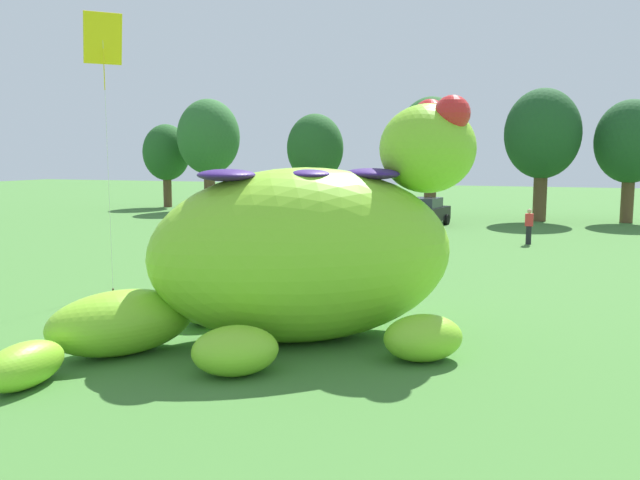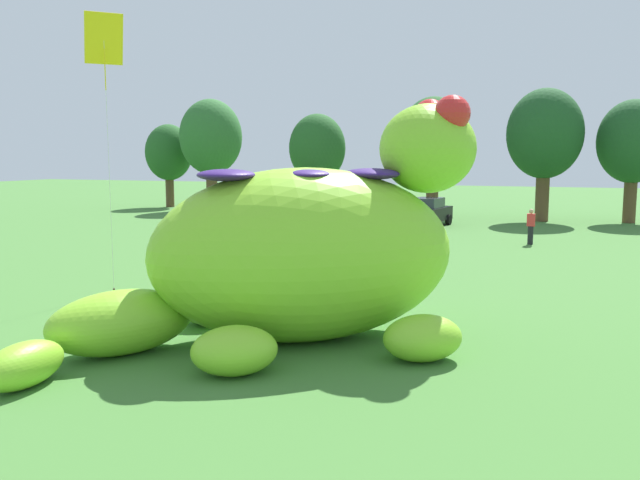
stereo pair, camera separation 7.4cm
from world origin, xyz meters
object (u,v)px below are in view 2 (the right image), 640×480
(car_white, at_px, (321,209))
(spectator_by_cars, at_px, (258,248))
(car_red, at_px, (373,210))
(tethered_flying_kite, at_px, (104,43))
(spectator_near_inflatable, at_px, (286,222))
(spectator_far_side, at_px, (396,238))
(spectator_mid_field, at_px, (531,227))
(car_black, at_px, (428,212))
(car_orange, at_px, (262,207))
(giant_inflatable_creature, at_px, (305,252))

(car_white, bearing_deg, spectator_by_cars, -77.27)
(car_red, bearing_deg, tethered_flying_kite, -94.86)
(spectator_near_inflatable, distance_m, spectator_far_side, 8.19)
(spectator_mid_field, xyz_separation_m, spectator_by_cars, (-9.16, -11.09, 0.00))
(car_black, bearing_deg, car_white, 179.17)
(spectator_far_side, bearing_deg, spectator_mid_field, 52.61)
(car_white, relative_size, spectator_by_cars, 2.48)
(car_orange, distance_m, spectator_far_side, 17.59)
(car_orange, bearing_deg, giant_inflatable_creature, -62.89)
(spectator_by_cars, bearing_deg, giant_inflatable_creature, -57.97)
(spectator_mid_field, bearing_deg, car_orange, 160.02)
(car_black, height_order, spectator_by_cars, car_black)
(car_white, relative_size, tethered_flying_kite, 0.50)
(car_orange, xyz_separation_m, spectator_mid_field, (17.11, -6.22, -0.01))
(car_white, bearing_deg, giant_inflatable_creature, -70.66)
(giant_inflatable_creature, relative_size, car_orange, 2.35)
(car_red, height_order, spectator_by_cars, car_red)
(car_white, height_order, car_black, same)
(spectator_mid_field, relative_size, tethered_flying_kite, 0.20)
(spectator_near_inflatable, bearing_deg, tethered_flying_kite, -89.06)
(car_red, relative_size, spectator_near_inflatable, 2.53)
(spectator_near_inflatable, height_order, tethered_flying_kite, tethered_flying_kite)
(giant_inflatable_creature, bearing_deg, car_red, 102.16)
(car_orange, xyz_separation_m, car_red, (7.43, 0.43, 0.00))
(giant_inflatable_creature, height_order, spectator_mid_field, giant_inflatable_creature)
(car_red, bearing_deg, car_white, -179.01)
(car_black, xyz_separation_m, spectator_by_cars, (-2.96, -17.58, -0.01))
(car_orange, distance_m, spectator_mid_field, 18.20)
(car_black, relative_size, tethered_flying_kite, 0.51)
(car_white, bearing_deg, tethered_flying_kite, -86.19)
(spectator_far_side, height_order, tethered_flying_kite, tethered_flying_kite)
(tethered_flying_kite, bearing_deg, spectator_by_cars, 64.62)
(car_red, xyz_separation_m, spectator_mid_field, (9.68, -6.65, -0.01))
(giant_inflatable_creature, bearing_deg, car_black, 94.63)
(car_white, distance_m, tethered_flying_kite, 23.90)
(spectator_by_cars, relative_size, tethered_flying_kite, 0.20)
(spectator_mid_field, relative_size, spectator_by_cars, 1.00)
(giant_inflatable_creature, xyz_separation_m, spectator_near_inflatable, (-7.74, 17.07, -1.21))
(giant_inflatable_creature, xyz_separation_m, car_black, (-2.08, 25.63, -1.20))
(car_white, distance_m, car_red, 3.48)
(car_red, height_order, car_black, same)
(car_orange, height_order, spectator_far_side, car_orange)
(car_red, height_order, spectator_far_side, car_red)
(tethered_flying_kite, bearing_deg, car_red, 85.14)
(giant_inflatable_creature, distance_m, car_orange, 28.52)
(car_red, distance_m, car_black, 3.49)
(car_black, xyz_separation_m, spectator_far_side, (1.19, -13.04, -0.01))
(giant_inflatable_creature, distance_m, spectator_near_inflatable, 18.78)
(giant_inflatable_creature, distance_m, car_black, 25.74)
(car_black, height_order, tethered_flying_kite, tethered_flying_kite)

